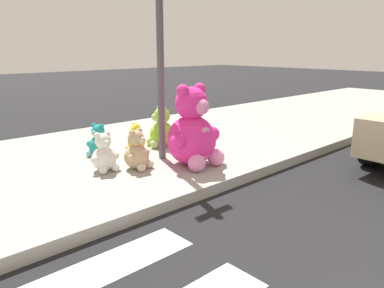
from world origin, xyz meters
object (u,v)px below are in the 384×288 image
(plush_pink_large, at_px, (193,133))
(plush_red, at_px, (195,133))
(plush_white, at_px, (104,155))
(plush_teal, at_px, (98,143))
(sign_pole, at_px, (160,49))
(plush_tan, at_px, (137,153))
(plush_yellow, at_px, (135,140))
(plush_lime, at_px, (161,130))

(plush_pink_large, distance_m, plush_red, 1.18)
(plush_white, height_order, plush_teal, plush_white)
(sign_pole, height_order, plush_pink_large, sign_pole)
(sign_pole, relative_size, plush_pink_large, 2.63)
(plush_teal, relative_size, plush_red, 0.97)
(sign_pole, height_order, plush_teal, sign_pole)
(plush_pink_large, height_order, plush_tan, plush_pink_large)
(plush_pink_large, relative_size, plush_yellow, 2.52)
(plush_white, height_order, plush_lime, plush_lime)
(plush_teal, bearing_deg, plush_lime, -10.08)
(sign_pole, height_order, plush_white, sign_pole)
(plush_teal, distance_m, plush_red, 1.72)
(plush_red, bearing_deg, plush_white, -174.81)
(sign_pole, bearing_deg, plush_red, 14.34)
(sign_pole, relative_size, plush_red, 5.78)
(plush_white, bearing_deg, plush_pink_large, -29.79)
(plush_white, bearing_deg, plush_red, 5.19)
(sign_pole, xyz_separation_m, plush_teal, (-0.68, 0.82, -1.48))
(plush_white, height_order, plush_red, plush_white)
(plush_yellow, xyz_separation_m, plush_tan, (-0.52, -0.81, 0.04))
(plush_white, distance_m, plush_lime, 1.56)
(plush_teal, xyz_separation_m, plush_yellow, (0.60, -0.19, -0.02))
(plush_lime, bearing_deg, plush_yellow, 178.52)
(sign_pole, distance_m, plush_teal, 1.83)
(plush_red, bearing_deg, plush_pink_large, -134.33)
(sign_pole, distance_m, plush_white, 1.78)
(plush_lime, xyz_separation_m, plush_red, (0.48, -0.38, -0.07))
(plush_teal, bearing_deg, plush_tan, -85.25)
(plush_yellow, bearing_deg, sign_pole, -82.54)
(plush_teal, xyz_separation_m, plush_tan, (0.08, -1.00, 0.02))
(plush_tan, bearing_deg, plush_yellow, 57.40)
(plush_lime, relative_size, plush_tan, 1.22)
(sign_pole, height_order, plush_yellow, sign_pole)
(plush_white, bearing_deg, plush_lime, 20.77)
(plush_red, bearing_deg, plush_lime, 141.56)
(plush_pink_large, xyz_separation_m, plush_teal, (-0.81, 1.40, -0.27))
(plush_lime, distance_m, plush_tan, 1.32)
(sign_pole, xyz_separation_m, plush_tan, (-0.60, -0.18, -1.46))
(plush_white, relative_size, plush_red, 1.03)
(plush_lime, bearing_deg, plush_white, -159.23)
(sign_pole, bearing_deg, plush_white, 176.44)
(plush_white, xyz_separation_m, plush_red, (1.94, 0.18, -0.01))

